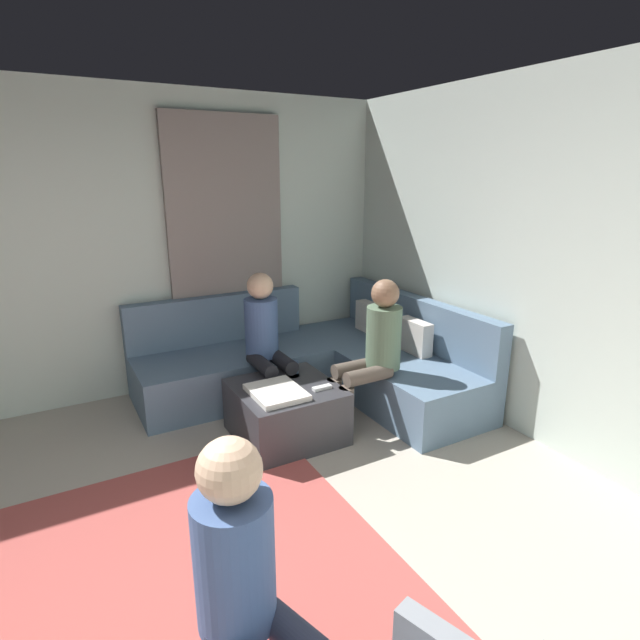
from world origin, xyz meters
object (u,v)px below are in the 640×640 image
(ottoman, at_px, (286,411))
(game_remote, at_px, (322,388))
(sectional_couch, at_px, (319,363))
(person_on_armchair, at_px, (253,593))
(coffee_mug, at_px, (294,367))
(person_on_couch_side, at_px, (266,339))
(person_on_couch_back, at_px, (373,348))

(ottoman, relative_size, game_remote, 5.07)
(sectional_couch, distance_m, person_on_armchair, 3.06)
(coffee_mug, xyz_separation_m, person_on_armchair, (2.14, -1.21, 0.17))
(coffee_mug, distance_m, person_on_armchair, 2.47)
(sectional_couch, xyz_separation_m, person_on_couch_side, (0.15, -0.59, 0.38))
(ottoman, xyz_separation_m, coffee_mug, (-0.22, 0.18, 0.26))
(ottoman, height_order, coffee_mug, coffee_mug)
(coffee_mug, bearing_deg, ottoman, -39.29)
(ottoman, height_order, person_on_armchair, person_on_armchair)
(sectional_couch, height_order, person_on_couch_back, person_on_couch_back)
(ottoman, relative_size, person_on_couch_side, 0.63)
(person_on_couch_back, distance_m, person_on_couch_side, 0.90)
(sectional_couch, height_order, coffee_mug, sectional_couch)
(sectional_couch, relative_size, person_on_couch_side, 2.12)
(game_remote, height_order, person_on_couch_back, person_on_couch_back)
(person_on_couch_side, bearing_deg, sectional_couch, -165.96)
(ottoman, xyz_separation_m, person_on_couch_side, (-0.47, 0.05, 0.45))
(ottoman, bearing_deg, person_on_couch_side, 173.58)
(coffee_mug, xyz_separation_m, game_remote, (0.40, 0.04, -0.04))
(sectional_couch, distance_m, person_on_couch_side, 0.72)
(person_on_couch_side, height_order, person_on_armchair, person_on_couch_side)
(ottoman, xyz_separation_m, person_on_armchair, (1.92, -1.03, 0.43))
(sectional_couch, xyz_separation_m, person_on_couch_back, (0.77, 0.06, 0.38))
(sectional_couch, xyz_separation_m, person_on_armchair, (2.54, -1.68, 0.36))
(person_on_couch_back, bearing_deg, person_on_couch_side, 46.02)
(sectional_couch, xyz_separation_m, coffee_mug, (0.39, -0.46, 0.19))
(coffee_mug, distance_m, game_remote, 0.40)
(coffee_mug, distance_m, person_on_couch_back, 0.67)
(coffee_mug, relative_size, person_on_couch_back, 0.08)
(person_on_couch_side, bearing_deg, game_remote, 104.52)
(ottoman, distance_m, coffee_mug, 0.38)
(sectional_couch, bearing_deg, person_on_couch_back, 4.09)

